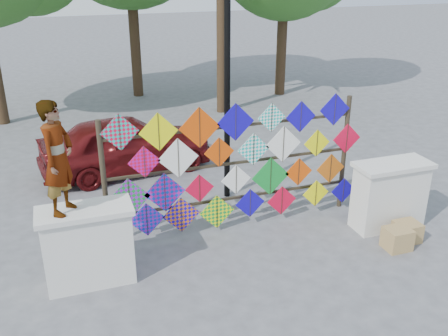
{
  "coord_description": "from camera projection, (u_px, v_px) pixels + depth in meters",
  "views": [
    {
      "loc": [
        -2.87,
        -7.02,
        4.67
      ],
      "look_at": [
        -0.25,
        0.6,
        1.27
      ],
      "focal_mm": 40.0,
      "sensor_mm": 36.0,
      "label": 1
    }
  ],
  "objects": [
    {
      "name": "lamppost",
      "position": [
        227.0,
        69.0,
        9.57
      ],
      "size": [
        0.28,
        0.28,
        4.46
      ],
      "color": "black",
      "rests_on": "ground"
    },
    {
      "name": "cardboard_box_near",
      "position": [
        397.0,
        239.0,
        8.61
      ],
      "size": [
        0.43,
        0.38,
        0.38
      ],
      "primitive_type": "cube",
      "color": "tan",
      "rests_on": "ground"
    },
    {
      "name": "parapet_left",
      "position": [
        88.0,
        245.0,
        7.55
      ],
      "size": [
        1.4,
        0.65,
        1.28
      ],
      "color": "silver",
      "rests_on": "ground"
    },
    {
      "name": "parapet_right",
      "position": [
        389.0,
        195.0,
        9.17
      ],
      "size": [
        1.4,
        0.65,
        1.28
      ],
      "color": "silver",
      "rests_on": "ground"
    },
    {
      "name": "cardboard_box_far",
      "position": [
        407.0,
        232.0,
        8.86
      ],
      "size": [
        0.42,
        0.39,
        0.36
      ],
      "primitive_type": "cube",
      "color": "tan",
      "rests_on": "ground"
    },
    {
      "name": "vendor_woman",
      "position": [
        58.0,
        158.0,
        6.9
      ],
      "size": [
        0.65,
        0.72,
        1.66
      ],
      "primitive_type": "imported",
      "rotation": [
        0.0,
        0.0,
        1.03
      ],
      "color": "#99999E",
      "rests_on": "parapet_left"
    },
    {
      "name": "kite_rack",
      "position": [
        235.0,
        166.0,
        8.95
      ],
      "size": [
        4.9,
        0.24,
        2.39
      ],
      "color": "#2F271A",
      "rests_on": "ground"
    },
    {
      "name": "ground",
      "position": [
        248.0,
        245.0,
        8.79
      ],
      "size": [
        80.0,
        80.0,
        0.0
      ],
      "primitive_type": "plane",
      "color": "slate",
      "rests_on": "ground"
    },
    {
      "name": "sedan",
      "position": [
        126.0,
        144.0,
        11.61
      ],
      "size": [
        4.13,
        2.1,
        1.35
      ],
      "primitive_type": "imported",
      "rotation": [
        0.0,
        0.0,
        1.7
      ],
      "color": "#5C0F11",
      "rests_on": "ground"
    }
  ]
}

